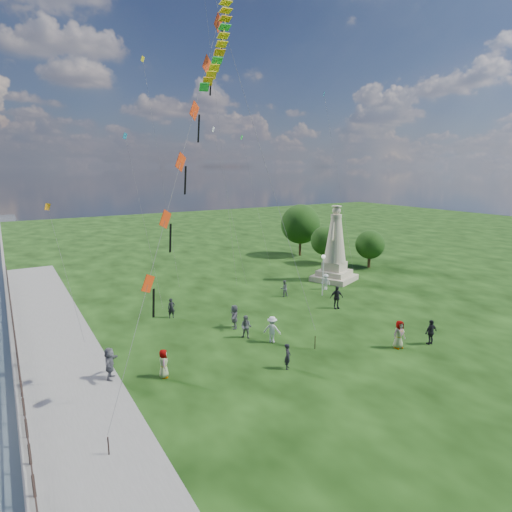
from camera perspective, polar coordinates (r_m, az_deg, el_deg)
ground at (r=60.96m, az=30.90°, el=-1.26°), size 106.50×160.00×0.60m
waterfront at (r=28.96m, az=-26.82°, el=-13.53°), size 200.00×200.00×1.51m
statue at (r=45.13m, az=10.48°, el=0.43°), size 5.03×5.03×7.83m
lamppost at (r=39.65m, az=8.95°, el=-1.35°), size 0.36×0.36×3.86m
tree_row at (r=55.34m, az=8.04°, el=3.38°), size 7.12×14.17×6.86m
person_0 at (r=25.91m, az=4.24°, el=-13.18°), size 0.65×0.67×1.55m
person_1 at (r=30.05m, az=-1.32°, el=-9.44°), size 0.89×0.92×1.64m
person_2 at (r=29.39m, az=2.17°, el=-9.75°), size 1.27×1.26×1.83m
person_3 at (r=31.33m, az=22.29°, el=-9.37°), size 1.03×0.56×1.73m
person_4 at (r=29.98m, az=18.53°, el=-9.89°), size 0.97×0.66×1.88m
person_5 at (r=25.82m, az=-18.91°, el=-13.58°), size 1.42×1.85×1.84m
person_6 at (r=34.57m, az=-11.21°, el=-6.84°), size 0.61×0.43×1.59m
person_7 at (r=39.46m, az=3.76°, el=-4.34°), size 0.79×0.54×1.51m
person_8 at (r=42.06m, az=9.27°, el=-3.40°), size 0.80×1.13×1.58m
person_9 at (r=36.65m, az=10.68°, el=-5.45°), size 1.25×0.87×1.94m
person_10 at (r=25.40m, az=-12.22°, el=-13.84°), size 0.71×0.92×1.66m
person_11 at (r=31.87m, az=-2.90°, el=-8.05°), size 1.37×1.80×1.79m
red_kite_train at (r=23.84m, az=-9.20°, el=14.56°), size 10.27×9.35×20.81m
small_kites at (r=44.13m, az=-6.52°, el=15.84°), size 31.48×18.01×32.25m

